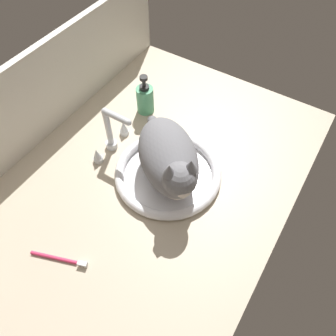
% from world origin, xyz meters
% --- Properties ---
extents(countertop, '(1.22, 0.83, 0.03)m').
position_xyz_m(countertop, '(0.00, 0.00, 0.01)').
color(countertop, '#B7A88E').
rests_on(countertop, ground).
extents(backsplash_wall, '(1.22, 0.02, 0.34)m').
position_xyz_m(backsplash_wall, '(0.00, 0.43, 0.17)').
color(backsplash_wall, silver).
rests_on(backsplash_wall, ground).
extents(sink_basin, '(0.34, 0.34, 0.03)m').
position_xyz_m(sink_basin, '(0.04, -0.04, 0.04)').
color(sink_basin, white).
rests_on(sink_basin, countertop).
extents(faucet, '(0.18, 0.12, 0.18)m').
position_xyz_m(faucet, '(0.04, 0.18, 0.10)').
color(faucet, silver).
rests_on(faucet, countertop).
extents(cat, '(0.33, 0.34, 0.18)m').
position_xyz_m(cat, '(0.03, -0.05, 0.14)').
color(cat, slate).
rests_on(cat, sink_basin).
extents(soap_pump_bottle, '(0.06, 0.06, 0.16)m').
position_xyz_m(soap_pump_bottle, '(0.25, 0.20, 0.09)').
color(soap_pump_bottle, '#4C9E70').
rests_on(soap_pump_bottle, countertop).
extents(toothbrush, '(0.06, 0.15, 0.02)m').
position_xyz_m(toothbrush, '(-0.35, 0.06, 0.04)').
color(toothbrush, '#D83359').
rests_on(toothbrush, countertop).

